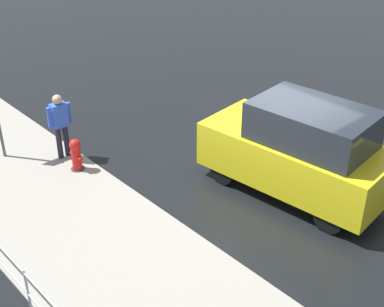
# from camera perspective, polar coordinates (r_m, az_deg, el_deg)

# --- Properties ---
(ground_plane) EXTENTS (60.00, 60.00, 0.00)m
(ground_plane) POSITION_cam_1_polar(r_m,az_deg,el_deg) (12.03, 8.67, -2.71)
(ground_plane) COLOR black
(kerb_strip) EXTENTS (24.00, 3.20, 0.04)m
(kerb_strip) POSITION_cam_1_polar(r_m,az_deg,el_deg) (9.71, -7.87, -11.60)
(kerb_strip) COLOR gray
(kerb_strip) RESTS_ON ground
(moving_hatchback) EXTENTS (4.07, 2.12, 2.06)m
(moving_hatchback) POSITION_cam_1_polar(r_m,az_deg,el_deg) (11.15, 11.36, 0.37)
(moving_hatchback) COLOR yellow
(moving_hatchback) RESTS_ON ground
(fire_hydrant) EXTENTS (0.42, 0.31, 0.80)m
(fire_hydrant) POSITION_cam_1_polar(r_m,az_deg,el_deg) (12.28, -12.25, -0.19)
(fire_hydrant) COLOR red
(fire_hydrant) RESTS_ON ground
(pedestrian) EXTENTS (0.28, 0.57, 1.62)m
(pedestrian) POSITION_cam_1_polar(r_m,az_deg,el_deg) (12.61, -13.89, 3.31)
(pedestrian) COLOR blue
(pedestrian) RESTS_ON ground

